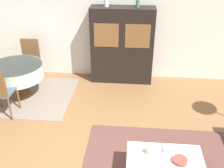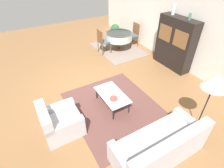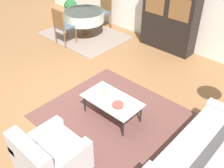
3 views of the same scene
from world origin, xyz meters
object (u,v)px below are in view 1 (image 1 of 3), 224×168
object	(u,v)px
coffee_table	(165,160)
dining_table	(16,72)
display_cabinet	(122,46)
bowl_small	(168,150)
cup	(148,151)
dining_chair_far	(30,57)
vase_short	(138,2)
bowl	(180,160)

from	to	relation	value
coffee_table	dining_table	world-z (taller)	dining_table
display_cabinet	bowl_small	distance (m)	3.08
coffee_table	cup	size ratio (longest dim) A/B	11.67
display_cabinet	dining_table	world-z (taller)	display_cabinet
coffee_table	dining_chair_far	xyz separation A→B (m)	(-3.03, 2.90, 0.22)
bowl_small	vase_short	xyz separation A→B (m)	(-0.52, 2.92, 1.49)
cup	vase_short	world-z (taller)	vase_short
coffee_table	display_cabinet	distance (m)	3.20
dining_table	vase_short	bearing A→B (deg)	20.42
bowl	dining_chair_far	bearing A→B (deg)	137.36
coffee_table	vase_short	size ratio (longest dim) A/B	5.20
dining_table	cup	distance (m)	3.45
cup	bowl_small	size ratio (longest dim) A/B	0.65
dining_chair_far	vase_short	xyz separation A→B (m)	(2.56, 0.15, 1.32)
bowl_small	vase_short	size ratio (longest dim) A/B	0.69
display_cabinet	vase_short	bearing A→B (deg)	0.17
dining_chair_far	display_cabinet	bearing A→B (deg)	-176.20
bowl_small	cup	bearing A→B (deg)	-168.27
coffee_table	dining_chair_far	world-z (taller)	dining_chair_far
bowl_small	vase_short	distance (m)	3.32
dining_chair_far	vase_short	world-z (taller)	vase_short
cup	display_cabinet	bearing A→B (deg)	100.40
dining_table	bowl	bearing A→B (deg)	-33.87
cup	vase_short	xyz separation A→B (m)	(-0.23, 2.98, 1.46)
dining_chair_far	bowl	xyz separation A→B (m)	(3.22, -2.97, -0.16)
dining_table	dining_chair_far	bearing A→B (deg)	90.00
coffee_table	display_cabinet	bearing A→B (deg)	104.42
cup	vase_short	distance (m)	3.33
dining_table	bowl_small	world-z (taller)	dining_table
dining_table	dining_chair_far	world-z (taller)	dining_chair_far
dining_table	vase_short	size ratio (longest dim) A/B	5.61
dining_chair_far	dining_table	bearing A→B (deg)	90.00
display_cabinet	dining_chair_far	size ratio (longest dim) A/B	1.79
dining_table	dining_chair_far	size ratio (longest dim) A/B	1.16
display_cabinet	cup	world-z (taller)	display_cabinet
cup	bowl_small	xyz separation A→B (m)	(0.29, 0.06, -0.03)
bowl	dining_table	bearing A→B (deg)	146.13
bowl	bowl_small	size ratio (longest dim) A/B	1.43
dining_table	display_cabinet	bearing A→B (deg)	23.04
bowl	display_cabinet	bearing A→B (deg)	107.46
coffee_table	vase_short	xyz separation A→B (m)	(-0.46, 3.05, 1.54)
coffee_table	bowl_small	world-z (taller)	bowl_small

